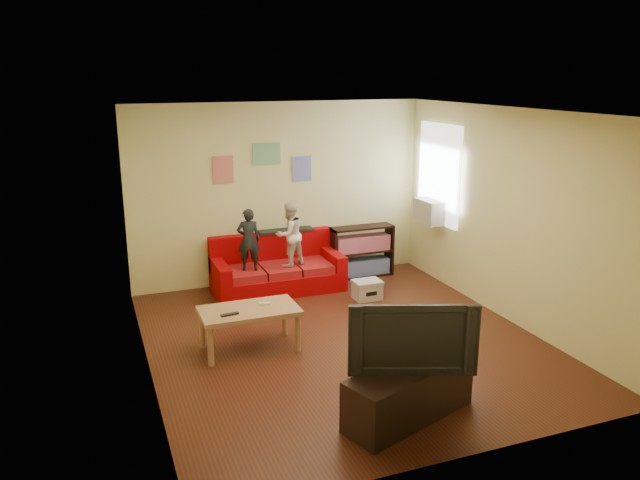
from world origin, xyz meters
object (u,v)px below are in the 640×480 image
object	(u,v)px
file_box	(367,290)
television	(411,335)
bookshelf	(361,254)
sofa	(277,271)
tv_stand	(409,393)
child_b	(289,234)
child_a	(249,240)
coffee_table	(249,314)

from	to	relation	value
file_box	television	size ratio (longest dim) A/B	0.34
bookshelf	file_box	bearing A→B (deg)	-109.73
sofa	tv_stand	bearing A→B (deg)	-88.61
child_b	bookshelf	distance (m)	1.39
sofa	bookshelf	xyz separation A→B (m)	(1.42, 0.11, 0.08)
child_a	television	bearing A→B (deg)	111.54
sofa	television	distance (m)	3.89
bookshelf	file_box	size ratio (longest dim) A/B	2.57
sofa	bookshelf	size ratio (longest dim) A/B	1.87
sofa	child_b	world-z (taller)	child_b
child_a	coffee_table	xyz separation A→B (m)	(-0.45, -1.72, -0.41)
coffee_table	bookshelf	xyz separation A→B (m)	(2.32, 2.00, -0.07)
sofa	coffee_table	size ratio (longest dim) A/B	1.67
sofa	bookshelf	bearing A→B (deg)	4.45
coffee_table	child_b	bearing A→B (deg)	58.55
coffee_table	television	xyz separation A→B (m)	(1.00, -1.96, 0.40)
tv_stand	television	bearing A→B (deg)	0.00
television	sofa	bearing A→B (deg)	111.70
bookshelf	file_box	world-z (taller)	bookshelf
child_b	coffee_table	distance (m)	2.06
sofa	tv_stand	world-z (taller)	sofa
file_box	television	distance (m)	3.22
coffee_table	bookshelf	bearing A→B (deg)	40.70
bookshelf	file_box	xyz separation A→B (m)	(-0.35, -0.97, -0.22)
child_a	tv_stand	size ratio (longest dim) A/B	0.67
file_box	tv_stand	world-z (taller)	tv_stand
file_box	sofa	bearing A→B (deg)	141.20
child_a	television	distance (m)	3.72
sofa	file_box	distance (m)	1.38
child_b	tv_stand	bearing A→B (deg)	68.38
sofa	child_b	size ratio (longest dim) A/B	1.99
child_b	coffee_table	size ratio (longest dim) A/B	0.84
coffee_table	tv_stand	bearing A→B (deg)	-63.02
child_b	bookshelf	size ratio (longest dim) A/B	0.94
coffee_table	television	size ratio (longest dim) A/B	0.97
child_a	file_box	xyz separation A→B (m)	(1.52, -0.69, -0.70)
coffee_table	tv_stand	distance (m)	2.21
child_b	television	distance (m)	3.68
tv_stand	sofa	bearing A→B (deg)	72.10
child_a	file_box	distance (m)	1.81
sofa	child_b	xyz separation A→B (m)	(0.15, -0.16, 0.59)
sofa	television	world-z (taller)	television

